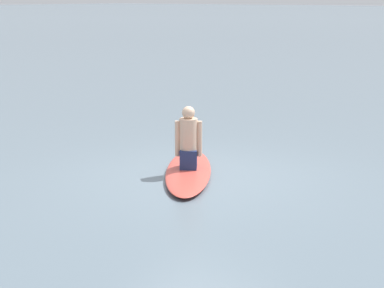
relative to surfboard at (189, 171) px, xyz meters
The scene contains 3 objects.
ground_plane 0.26m from the surfboard, behind, with size 400.00×400.00×0.00m, color slate.
surfboard is the anchor object (origin of this frame).
person_paddler 0.53m from the surfboard, ahead, with size 0.43×0.44×1.05m.
Camera 1 is at (-6.15, 8.03, 2.92)m, focal length 59.16 mm.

